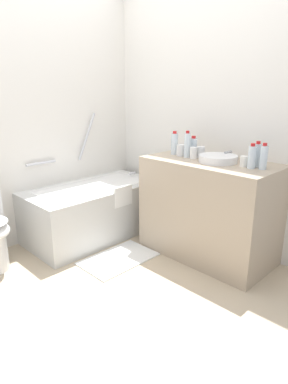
# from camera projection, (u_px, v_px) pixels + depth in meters

# --- Properties ---
(ground_plane) EXTENTS (3.66, 3.66, 0.00)m
(ground_plane) POSITION_uv_depth(u_px,v_px,m) (107.00, 287.00, 2.62)
(ground_plane) COLOR #C1AD8E
(wall_back_tiled) EXTENTS (3.06, 0.10, 2.52)m
(wall_back_tiled) POSITION_uv_depth(u_px,v_px,m) (16.00, 115.00, 3.11)
(wall_back_tiled) COLOR silver
(wall_back_tiled) RESTS_ON ground_plane
(wall_right_mirror) EXTENTS (0.10, 2.87, 2.52)m
(wall_right_mirror) POSITION_uv_depth(u_px,v_px,m) (215.00, 114.00, 3.17)
(wall_right_mirror) COLOR silver
(wall_right_mirror) RESTS_ON ground_plane
(bathtub) EXTENTS (1.40, 0.72, 1.25)m
(bathtub) POSITION_uv_depth(u_px,v_px,m) (94.00, 209.00, 3.50)
(bathtub) COLOR silver
(bathtub) RESTS_ON ground_plane
(vanity_counter) EXTENTS (0.62, 1.17, 0.90)m
(vanity_counter) POSITION_uv_depth(u_px,v_px,m) (208.00, 209.00, 3.02)
(vanity_counter) COLOR tan
(vanity_counter) RESTS_ON ground_plane
(sink_basin) EXTENTS (0.33, 0.33, 0.06)m
(sink_basin) POSITION_uv_depth(u_px,v_px,m) (218.00, 159.00, 2.83)
(sink_basin) COLOR white
(sink_basin) RESTS_ON vanity_counter
(sink_faucet) EXTENTS (0.12, 0.15, 0.08)m
(sink_faucet) POSITION_uv_depth(u_px,v_px,m) (230.00, 155.00, 2.95)
(sink_faucet) COLOR #ACACB1
(sink_faucet) RESTS_ON vanity_counter
(water_bottle_0) EXTENTS (0.06, 0.06, 0.21)m
(water_bottle_0) POSITION_uv_depth(u_px,v_px,m) (264.00, 157.00, 2.55)
(water_bottle_0) COLOR silver
(water_bottle_0) RESTS_ON vanity_counter
(water_bottle_1) EXTENTS (0.06, 0.06, 0.24)m
(water_bottle_1) POSITION_uv_depth(u_px,v_px,m) (187.00, 145.00, 3.00)
(water_bottle_1) COLOR silver
(water_bottle_1) RESTS_ON vanity_counter
(water_bottle_2) EXTENTS (0.07, 0.07, 0.19)m
(water_bottle_2) POSITION_uv_depth(u_px,v_px,m) (193.00, 147.00, 3.06)
(water_bottle_2) COLOR silver
(water_bottle_2) RESTS_ON vanity_counter
(water_bottle_3) EXTENTS (0.06, 0.06, 0.22)m
(water_bottle_3) POSITION_uv_depth(u_px,v_px,m) (174.00, 144.00, 3.15)
(water_bottle_3) COLOR silver
(water_bottle_3) RESTS_ON vanity_counter
(water_bottle_4) EXTENTS (0.06, 0.06, 0.20)m
(water_bottle_4) POSITION_uv_depth(u_px,v_px,m) (252.00, 157.00, 2.58)
(water_bottle_4) COLOR silver
(water_bottle_4) RESTS_ON vanity_counter
(water_bottle_5) EXTENTS (0.06, 0.06, 0.21)m
(water_bottle_5) POSITION_uv_depth(u_px,v_px,m) (257.00, 155.00, 2.63)
(water_bottle_5) COLOR silver
(water_bottle_5) RESTS_ON vanity_counter
(drinking_glass_0) EXTENTS (0.06, 0.06, 0.08)m
(drinking_glass_0) POSITION_uv_depth(u_px,v_px,m) (244.00, 161.00, 2.66)
(drinking_glass_0) COLOR white
(drinking_glass_0) RESTS_ON vanity_counter
(drinking_glass_1) EXTENTS (0.08, 0.08, 0.10)m
(drinking_glass_1) POSITION_uv_depth(u_px,v_px,m) (181.00, 150.00, 3.09)
(drinking_glass_1) COLOR white
(drinking_glass_1) RESTS_ON vanity_counter
(drinking_glass_2) EXTENTS (0.06, 0.06, 0.10)m
(drinking_glass_2) POSITION_uv_depth(u_px,v_px,m) (193.00, 153.00, 2.96)
(drinking_glass_2) COLOR white
(drinking_glass_2) RESTS_ON vanity_counter
(drinking_glass_3) EXTENTS (0.07, 0.07, 0.10)m
(drinking_glass_3) POSITION_uv_depth(u_px,v_px,m) (201.00, 152.00, 3.01)
(drinking_glass_3) COLOR white
(drinking_glass_3) RESTS_ON vanity_counter
(bath_mat) EXTENTS (0.68, 0.42, 0.01)m
(bath_mat) POSITION_uv_depth(u_px,v_px,m) (119.00, 259.00, 3.04)
(bath_mat) COLOR white
(bath_mat) RESTS_ON ground_plane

